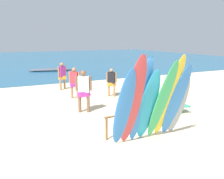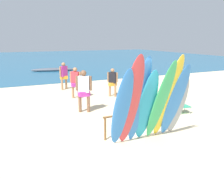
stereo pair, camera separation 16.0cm
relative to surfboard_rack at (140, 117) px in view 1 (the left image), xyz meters
The scene contains 19 objects.
ground 14.01m from the surfboard_rack, 90.00° to the left, with size 60.00×60.00×0.00m, color beige.
ocean_water 29.59m from the surfboard_rack, 90.00° to the left, with size 60.00×40.00×0.02m, color #235B7F.
surfboard_rack is the anchor object (origin of this frame).
surfboard_blue_0 1.40m from the surfboard_rack, 142.67° to the right, with size 0.48×0.08×2.45m, color #337AD1.
surfboard_red_1 1.35m from the surfboard_rack, 133.24° to the right, with size 0.54×0.08×2.80m, color #D13D42.
surfboard_blue_2 1.10m from the surfboard_rack, 121.36° to the right, with size 0.47×0.07×2.67m, color #337AD1.
surfboard_teal_3 0.89m from the surfboard_rack, 104.46° to the right, with size 0.52×0.07×2.34m, color #289EC6.
surfboard_green_4 1.07m from the surfboard_rack, 75.97° to the right, with size 0.47×0.08×2.63m, color #38B266.
surfboard_yellow_5 1.18m from the surfboard_rack, 59.04° to the right, with size 0.47×0.08×2.77m, color yellow.
surfboard_blue_6 1.23m from the surfboard_rack, 44.60° to the right, with size 0.54×0.06×2.47m, color #337AD1.
surfboard_grey_7 1.25m from the surfboard_rack, 31.30° to the right, with size 0.52×0.08×2.02m, color #999EA3.
beachgoer_midbeach 5.00m from the surfboard_rack, 74.82° to the left, with size 0.45×0.39×1.48m.
beachgoer_by_water 7.64m from the surfboard_rack, 94.33° to the left, with size 0.55×0.38×1.61m.
beachgoer_photographing 2.36m from the surfboard_rack, 47.72° to the left, with size 0.44×0.55×1.68m.
beachgoer_near_rack 3.05m from the surfboard_rack, 106.76° to the left, with size 0.61×0.39×1.74m.
beachgoer_strolling 5.30m from the surfboard_rack, 95.89° to the left, with size 0.47×0.43×1.58m.
beach_chair_red 4.21m from the surfboard_rack, 39.58° to the left, with size 0.57×0.74×0.82m.
beach_chair_blue 3.02m from the surfboard_rack, 24.22° to the left, with size 0.58×0.74×0.82m.
distant_boat 15.85m from the surfboard_rack, 88.63° to the left, with size 4.06×1.53×0.32m.
Camera 1 is at (-3.87, -6.01, 2.99)m, focal length 37.79 mm.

